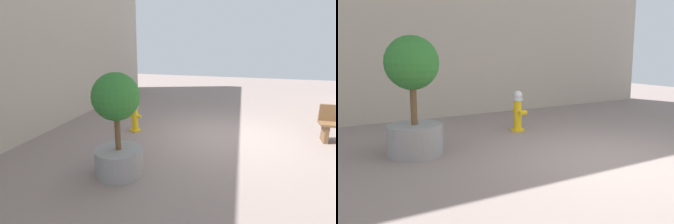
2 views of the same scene
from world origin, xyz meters
TOP-DOWN VIEW (x-y plane):
  - ground_plane at (0.00, 0.00)m, footprint 23.40×23.40m
  - fire_hydrant at (2.63, 0.16)m, footprint 0.40×0.37m
  - planter_tree at (1.98, 2.65)m, footprint 0.94×0.94m

SIDE VIEW (x-z plane):
  - ground_plane at x=0.00m, z-range 0.00..0.00m
  - fire_hydrant at x=2.63m, z-range 0.00..0.90m
  - planter_tree at x=1.98m, z-range 0.05..2.07m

